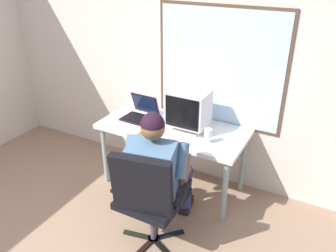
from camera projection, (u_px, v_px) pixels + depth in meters
name	position (u px, v px, depth m)	size (l,w,h in m)	color
wall_rear	(171.00, 54.00, 3.60)	(4.42, 0.08, 2.67)	beige
desk	(173.00, 133.00, 3.50)	(1.49, 0.69, 0.71)	gray
office_chair	(148.00, 195.00, 2.72)	(0.64, 0.58, 0.99)	black
person_seated	(159.00, 169.00, 2.90)	(0.58, 0.81, 1.23)	navy
crt_monitor	(188.00, 108.00, 3.31)	(0.38, 0.30, 0.41)	beige
laptop	(141.00, 112.00, 3.65)	(0.33, 0.32, 0.23)	black
wine_glass	(208.00, 134.00, 3.13)	(0.08, 0.08, 0.14)	silver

